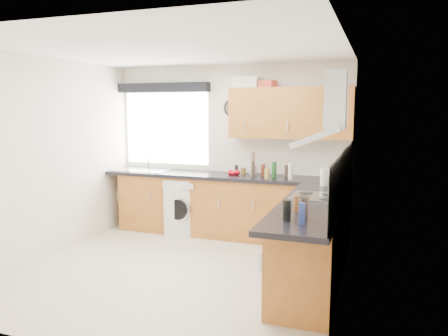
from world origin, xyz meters
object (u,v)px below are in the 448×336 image
at_px(washing_machine, 186,206).
at_px(oven, 314,240).
at_px(extractor_hood, 328,117).
at_px(upper_cabinets, 291,113).

bearing_deg(washing_machine, oven, -45.14).
distance_m(extractor_hood, washing_machine, 2.81).
bearing_deg(extractor_hood, upper_cabinets, 116.13).
bearing_deg(upper_cabinets, extractor_hood, -63.87).
height_order(oven, upper_cabinets, upper_cabinets).
bearing_deg(washing_machine, extractor_hood, -44.01).
bearing_deg(oven, upper_cabinets, 112.54).
height_order(upper_cabinets, washing_machine, upper_cabinets).
height_order(extractor_hood, washing_machine, extractor_hood).
xyz_separation_m(upper_cabinets, washing_machine, (-1.53, -0.17, -1.39)).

